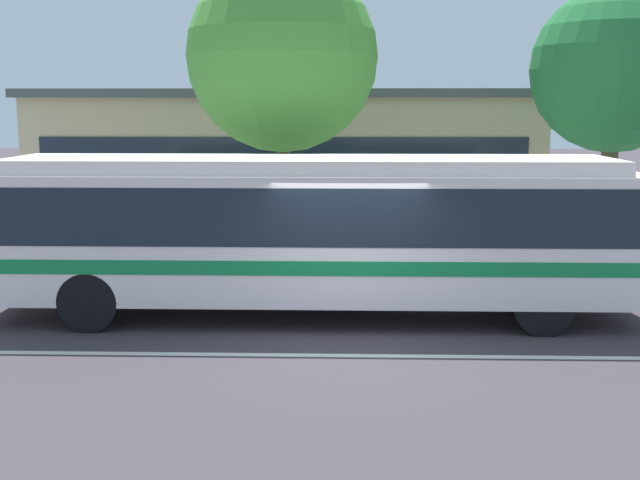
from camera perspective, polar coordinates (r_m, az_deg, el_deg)
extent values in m
plane|color=#3C353B|center=(12.89, 2.06, -7.16)|extent=(120.00, 120.00, 0.00)
cube|color=#9F9294|center=(19.56, 1.95, -1.23)|extent=(60.00, 8.00, 0.12)
cube|color=silver|center=(12.13, 2.08, -8.23)|extent=(56.00, 0.16, 0.01)
cube|color=white|center=(14.05, -0.72, 0.53)|extent=(11.33, 2.51, 2.16)
cube|color=white|center=(13.91, -0.73, 5.42)|extent=(10.42, 2.21, 0.24)
cube|color=#19232D|center=(13.99, -0.73, 2.28)|extent=(10.65, 2.53, 0.95)
cube|color=#128040|center=(14.12, -0.72, -1.03)|extent=(11.10, 2.53, 0.24)
cube|color=#19232D|center=(14.86, 21.47, 2.04)|extent=(0.12, 2.20, 1.04)
cylinder|color=black|center=(15.66, 13.70, -2.56)|extent=(1.00, 0.28, 1.00)
cylinder|color=black|center=(13.55, 15.63, -4.50)|extent=(1.00, 0.28, 1.00)
cylinder|color=black|center=(15.88, -13.74, -2.39)|extent=(1.00, 0.28, 1.00)
cylinder|color=black|center=(13.81, -16.16, -4.27)|extent=(1.00, 0.28, 1.00)
cylinder|color=#3B303C|center=(17.53, -0.20, -0.81)|extent=(0.14, 0.14, 0.88)
cylinder|color=#3B303C|center=(17.65, 0.15, -0.74)|extent=(0.14, 0.14, 0.88)
cylinder|color=#4F585C|center=(17.47, -0.03, 1.61)|extent=(0.48, 0.48, 0.60)
sphere|color=#CA8791|center=(17.42, -0.03, 2.96)|extent=(0.23, 0.23, 0.23)
cylinder|color=#2B3B3C|center=(17.26, -13.52, -1.22)|extent=(0.14, 0.14, 0.89)
cylinder|color=#2B3B3C|center=(17.16, -13.13, -1.27)|extent=(0.14, 0.14, 0.89)
cylinder|color=#9E53AB|center=(17.09, -13.42, 1.24)|extent=(0.46, 0.46, 0.61)
sphere|color=tan|center=(17.04, -13.47, 2.65)|extent=(0.23, 0.23, 0.23)
cylinder|color=gray|center=(16.40, 15.70, 0.48)|extent=(0.08, 0.08, 2.21)
cube|color=yellow|center=(16.28, 15.84, 3.63)|extent=(0.14, 0.44, 0.56)
cylinder|color=brown|center=(18.18, -2.63, 3.23)|extent=(0.31, 0.31, 3.19)
sphere|color=#469336|center=(18.11, -2.71, 12.95)|extent=(4.23, 4.23, 4.23)
cylinder|color=brown|center=(19.62, 19.80, 2.99)|extent=(0.38, 0.38, 3.10)
sphere|color=#236F35|center=(19.53, 20.28, 11.36)|extent=(3.76, 3.76, 3.76)
cube|color=tan|center=(26.25, -2.01, 5.71)|extent=(14.56, 8.44, 3.94)
cube|color=#19232D|center=(22.01, -2.73, 5.49)|extent=(13.39, 0.04, 1.42)
cube|color=#424D48|center=(26.19, -2.04, 10.28)|extent=(14.96, 8.84, 0.24)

